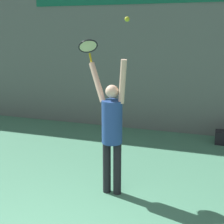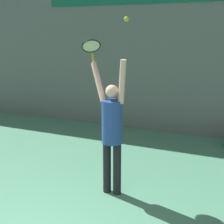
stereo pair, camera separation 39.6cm
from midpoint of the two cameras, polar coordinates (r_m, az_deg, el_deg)
The scene contains 4 objects.
back_wall at distance 8.15m, azimuth 9.96°, elevation 13.78°, with size 18.00×0.10×5.00m.
tennis_player at distance 4.87m, azimuth 2.30°, elevation -2.99°, with size 0.73×0.44×2.19m.
tennis_racket at distance 5.22m, azimuth -1.60°, elevation 11.80°, with size 0.41×0.40×0.38m.
tennis_ball at distance 4.54m, azimuth 5.28°, elevation 16.57°, with size 0.07×0.07×0.07m.
Camera 2 is at (2.08, -2.04, 2.58)m, focal length 50.00 mm.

